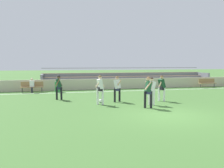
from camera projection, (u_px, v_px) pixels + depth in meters
ground_plane at (169, 116)px, 10.89m from camera, size 160.00×160.00×0.00m
field_line_sideline at (115, 91)px, 20.57m from camera, size 44.00×0.12×0.01m
sideline_wall at (110, 84)px, 22.26m from camera, size 48.00×0.16×0.99m
bleacher_stand at (129, 79)px, 24.62m from camera, size 17.60×2.57×1.97m
bench_near_bin at (207, 82)px, 23.69m from camera, size 1.80×0.40×0.90m
bench_far_right at (32, 86)px, 19.70m from camera, size 1.80×0.40×0.90m
trash_bin at (58, 87)px, 19.91m from camera, size 0.50×0.50×0.89m
spectator_seated at (32, 84)px, 19.57m from camera, size 0.36×0.42×1.21m
player_white_deep_cover at (100, 87)px, 13.78m from camera, size 0.64×0.46×1.73m
player_white_on_ball at (117, 87)px, 14.77m from camera, size 0.50×0.72×1.63m
player_white_challenging at (152, 89)px, 13.65m from camera, size 0.61×0.48×1.61m
player_dark_wide_left at (162, 86)px, 15.07m from camera, size 0.60×0.45×1.65m
player_dark_trailing_run at (148, 89)px, 12.70m from camera, size 0.56×0.47×1.70m
player_dark_overlapping at (59, 85)px, 15.67m from camera, size 0.49×0.49×1.63m
soccer_ball at (101, 101)px, 14.52m from camera, size 0.22×0.22×0.22m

